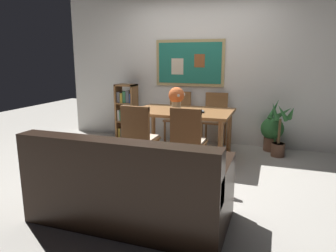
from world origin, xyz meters
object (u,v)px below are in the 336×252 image
(dining_chair_far_right, at_px, (215,115))
(bookshelf, at_px, (127,114))
(dining_chair_near_right, at_px, (188,137))
(potted_palm, at_px, (280,130))
(dining_table, at_px, (183,116))
(dining_chair_near_left, at_px, (139,134))
(dining_chair_far_left, at_px, (179,113))
(leather_couch, at_px, (129,189))
(flower_vase, at_px, (177,97))
(potted_ivy, at_px, (272,132))
(tv_remote, at_px, (203,112))

(dining_chair_far_right, bearing_deg, bookshelf, -177.56)
(dining_chair_near_right, height_order, potted_palm, dining_chair_near_right)
(dining_table, relative_size, dining_chair_near_left, 1.57)
(dining_chair_near_right, distance_m, dining_chair_near_left, 0.64)
(dining_chair_far_left, relative_size, potted_palm, 1.03)
(dining_table, bearing_deg, dining_chair_far_right, 67.93)
(dining_chair_far_right, relative_size, dining_chair_near_right, 1.00)
(dining_table, bearing_deg, bookshelf, 150.27)
(leather_couch, relative_size, potted_palm, 2.04)
(dining_table, distance_m, potted_palm, 1.50)
(bookshelf, distance_m, flower_vase, 1.52)
(leather_couch, height_order, bookshelf, bookshelf)
(dining_chair_near_right, height_order, flower_vase, flower_vase)
(potted_ivy, relative_size, flower_vase, 1.69)
(dining_table, bearing_deg, leather_couch, -88.07)
(dining_chair_near_left, relative_size, potted_palm, 1.03)
(dining_chair_far_right, bearing_deg, dining_chair_near_left, -112.30)
(dining_chair_near_left, distance_m, flower_vase, 0.92)
(dining_chair_near_left, distance_m, potted_ivy, 2.33)
(dining_chair_far_right, xyz_separation_m, tv_remote, (-0.02, -0.90, 0.21))
(leather_couch, bearing_deg, tv_remote, 82.48)
(bookshelf, height_order, potted_ivy, bookshelf)
(leather_couch, xyz_separation_m, potted_palm, (1.31, 2.52, 0.10))
(dining_table, height_order, dining_chair_far_left, dining_chair_far_left)
(dining_chair_near_left, bearing_deg, dining_chair_far_left, 88.83)
(flower_vase, height_order, tv_remote, flower_vase)
(potted_palm, distance_m, flower_vase, 1.67)
(dining_chair_near_right, height_order, bookshelf, bookshelf)
(dining_chair_near_right, bearing_deg, leather_couch, -101.00)
(potted_palm, distance_m, tv_remote, 1.28)
(dining_table, relative_size, dining_chair_far_right, 1.57)
(leather_couch, bearing_deg, dining_chair_near_left, 109.91)
(dining_chair_near_left, bearing_deg, dining_chair_far_right, 67.70)
(dining_chair_far_left, xyz_separation_m, dining_chair_near_left, (-0.03, -1.62, 0.00))
(dining_chair_far_left, distance_m, dining_chair_near_left, 1.62)
(flower_vase, bearing_deg, dining_chair_near_right, -62.68)
(dining_chair_far_left, bearing_deg, dining_chair_near_right, -68.90)
(dining_chair_far_right, distance_m, flower_vase, 1.04)
(dining_chair_far_left, height_order, tv_remote, dining_chair_far_left)
(dining_table, height_order, flower_vase, flower_vase)
(bookshelf, relative_size, potted_palm, 1.15)
(dining_chair_near_right, relative_size, bookshelf, 0.89)
(leather_couch, xyz_separation_m, bookshelf, (-1.37, 2.71, 0.16))
(dining_chair_near_right, distance_m, potted_palm, 1.73)
(dining_chair_far_left, xyz_separation_m, dining_chair_near_right, (0.61, -1.57, 0.00))
(potted_ivy, bearing_deg, leather_couch, -113.23)
(bookshelf, distance_m, tv_remote, 1.84)
(dining_chair_near_right, bearing_deg, bookshelf, 136.26)
(dining_table, xyz_separation_m, tv_remote, (0.31, -0.08, 0.10))
(leather_couch, xyz_separation_m, potted_ivy, (1.20, 2.80, -0.00))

